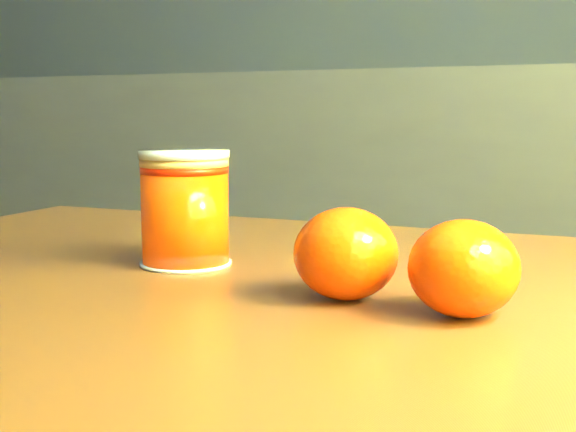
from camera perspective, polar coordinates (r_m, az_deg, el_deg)
The scene contains 5 objects.
kitchen_counter at distance 2.23m, azimuth -2.89°, elevation -1.77°, with size 3.15×0.60×0.90m, color #515056.
table at distance 0.61m, azimuth 0.12°, elevation -13.54°, with size 1.02×0.79×0.70m.
juice_glass at distance 0.67m, azimuth -7.33°, elevation 0.52°, with size 0.07×0.07×0.09m.
orange_front at distance 0.55m, azimuth 4.14°, elevation -2.68°, with size 0.07×0.07×0.06m, color #FF4405.
orange_back at distance 0.51m, azimuth 12.38°, elevation -3.66°, with size 0.07×0.07×0.06m, color #FF4405.
Camera 1 is at (1.26, -0.35, 0.83)m, focal length 50.00 mm.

